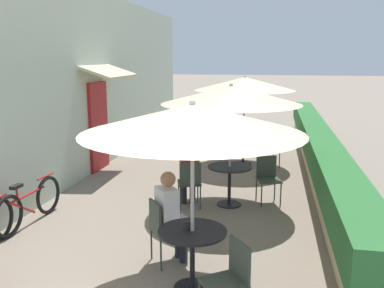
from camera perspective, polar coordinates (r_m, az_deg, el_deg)
name	(u,v)px	position (r m, az deg, el deg)	size (l,w,h in m)	color
cafe_facade_wall	(100,81)	(10.94, -12.12, 8.21)	(0.98, 14.37, 4.20)	#B2C1AD
planter_hedge	(318,151)	(10.38, 16.40, -0.85)	(0.60, 13.37, 1.01)	tan
patio_table_near	(192,246)	(5.09, 0.05, -13.46)	(0.80, 0.80, 0.74)	black
patio_umbrella_near	(192,119)	(4.66, 0.05, 3.37)	(2.48, 2.48, 2.24)	#B7B7BC
cafe_chair_near_left	(163,227)	(5.69, -3.88, -10.92)	(0.56, 0.56, 0.87)	#384238
seated_patron_near_left	(171,213)	(5.67, -2.83, -9.16)	(0.51, 0.49, 1.25)	#23232D
cafe_chair_near_right	(230,276)	(4.55, 5.10, -17.11)	(0.56, 0.56, 0.87)	#384238
coffee_cup_near	(187,225)	(5.03, -0.62, -10.78)	(0.07, 0.07, 0.09)	#232328
patio_table_mid	(229,177)	(7.85, 5.02, -4.36)	(0.80, 0.80, 0.74)	black
patio_umbrella_mid	(231,95)	(7.57, 5.22, 6.53)	(2.48, 2.48, 2.24)	#B7B7BC
cafe_chair_mid_left	(268,176)	(8.10, 10.05, -4.16)	(0.50, 0.50, 0.87)	#384238
cafe_chair_mid_right	(190,180)	(7.67, -0.31, -4.89)	(0.50, 0.50, 0.87)	#384238
seated_patron_mid_right	(189,170)	(7.73, -0.40, -3.44)	(0.43, 0.48, 1.25)	#23232D
patio_table_far	(243,143)	(10.89, 6.85, 0.15)	(0.80, 0.80, 0.74)	black
patio_umbrella_far	(245,84)	(10.70, 7.05, 7.98)	(2.48, 2.48, 2.24)	#B7B7BC
cafe_chair_far_left	(217,141)	(11.20, 3.36, 0.40)	(0.53, 0.53, 0.87)	#384238
cafe_chair_far_right	(271,147)	(10.63, 10.53, -0.39)	(0.53, 0.53, 0.87)	#384238
coffee_cup_far	(245,134)	(10.79, 7.07, 1.32)	(0.07, 0.07, 0.09)	#B73D3D
bicycle_second	(29,204)	(7.47, -20.86, -7.49)	(0.18, 1.71, 0.75)	black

